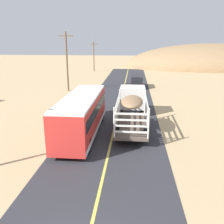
# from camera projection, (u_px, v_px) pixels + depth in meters

# --- Properties ---
(livestock_truck) EXTENTS (2.53, 9.70, 3.02)m
(livestock_truck) POSITION_uv_depth(u_px,v_px,m) (132.00, 103.00, 22.95)
(livestock_truck) COLOR silver
(livestock_truck) RESTS_ON road_surface
(bus) EXTENTS (2.54, 10.00, 3.21)m
(bus) POSITION_uv_depth(u_px,v_px,m) (82.00, 114.00, 19.53)
(bus) COLOR red
(bus) RESTS_ON road_surface
(car_far) EXTENTS (1.90, 4.62, 1.93)m
(car_far) POSITION_uv_depth(u_px,v_px,m) (137.00, 81.00, 39.52)
(car_far) COLOR black
(car_far) RESTS_ON road_surface
(power_pole_mid) EXTENTS (2.20, 0.24, 8.65)m
(power_pole_mid) POSITION_uv_depth(u_px,v_px,m) (67.00, 60.00, 35.98)
(power_pole_mid) COLOR brown
(power_pole_mid) RESTS_ON ground
(power_pole_far) EXTENTS (2.20, 0.24, 7.12)m
(power_pole_far) POSITION_uv_depth(u_px,v_px,m) (94.00, 55.00, 59.56)
(power_pole_far) COLOR brown
(power_pole_far) RESTS_ON ground
(distant_hill) EXTENTS (49.58, 26.26, 13.32)m
(distant_hill) POSITION_uv_depth(u_px,v_px,m) (212.00, 67.00, 69.12)
(distant_hill) COLOR #8D6E4C
(distant_hill) RESTS_ON ground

